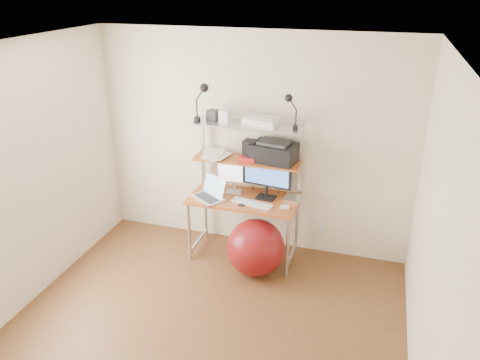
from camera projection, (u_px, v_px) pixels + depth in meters
The scene contains 20 objects.
room at pixel (193, 216), 3.69m from camera, with size 3.60×3.60×3.60m.
computer_desk at pixel (245, 178), 5.13m from camera, with size 1.20×0.60×1.57m.
wall_outlet at pixel (322, 229), 5.41m from camera, with size 0.08×0.01×0.12m, color silver.
monitor_silver at pixel (234, 173), 5.21m from camera, with size 0.39×0.16×0.44m.
monitor_black at pixel (267, 174), 5.06m from camera, with size 0.56×0.18×0.56m.
laptop at pixel (211, 193), 5.14m from camera, with size 0.45×0.43×0.31m.
keyboard at pixel (252, 203), 5.02m from camera, with size 0.46×0.13×0.01m, color silver.
mouse at pixel (285, 207), 4.93m from camera, with size 0.09×0.05×0.02m, color silver.
mac_mini at pixel (294, 199), 5.10m from camera, with size 0.20×0.20×0.04m, color silver.
phone at pixel (243, 204), 5.01m from camera, with size 0.06×0.12×0.01m, color black.
printer at pixel (274, 152), 5.02m from camera, with size 0.53×0.41×0.23m.
nas_cube at pixel (250, 149), 5.08m from camera, with size 0.14×0.14×0.21m, color black.
red_box at pixel (248, 159), 5.05m from camera, with size 0.18×0.12×0.05m, color #B4211C.
scanner at pixel (261, 121), 4.89m from camera, with size 0.39×0.28×0.09m.
box_white at pixel (225, 116), 4.98m from camera, with size 0.11×0.09×0.13m, color silver.
box_grey at pixel (213, 115), 5.06m from camera, with size 0.11×0.11×0.11m, color #303032.
clip_lamp_left at pixel (203, 94), 4.88m from camera, with size 0.17×0.09×0.42m.
clip_lamp_right at pixel (290, 104), 4.66m from camera, with size 0.15×0.08×0.37m.
exercise_ball at pixel (256, 248), 5.02m from camera, with size 0.63×0.63×0.63m, color maroon.
paper_stack at pixel (215, 154), 5.21m from camera, with size 0.36×0.42×0.03m.
Camera 1 is at (1.31, -3.02, 2.99)m, focal length 35.00 mm.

